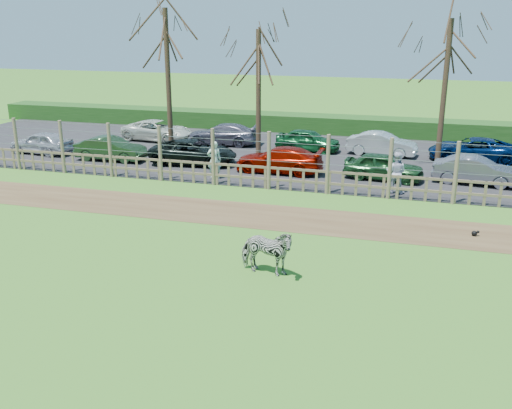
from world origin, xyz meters
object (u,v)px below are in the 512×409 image
(visitor_a, at_px, (214,160))
(car_5, at_px, (476,170))
(crow, at_px, (475,233))
(car_2, at_px, (193,152))
(car_11, at_px, (382,144))
(zebra, at_px, (266,252))
(car_8, at_px, (157,131))
(car_1, at_px, (111,149))
(tree_right, at_px, (448,58))
(visitor_b, at_px, (396,173))
(car_0, at_px, (42,142))
(tree_left, at_px, (167,47))
(car_12, at_px, (473,150))
(car_3, at_px, (279,160))
(tree_mid, at_px, (259,63))
(car_10, at_px, (308,140))
(car_4, at_px, (384,166))
(car_9, at_px, (223,134))

(visitor_a, relative_size, car_5, 0.47)
(crow, height_order, car_2, car_2)
(visitor_a, distance_m, car_11, 9.82)
(zebra, xyz_separation_m, car_8, (-11.11, 16.49, -0.05))
(car_1, bearing_deg, crow, -111.49)
(tree_right, height_order, visitor_b, tree_right)
(car_0, height_order, car_5, same)
(visitor_a, relative_size, crow, 6.83)
(car_8, relative_size, car_11, 1.19)
(tree_right, xyz_separation_m, car_11, (-2.81, 1.81, -4.60))
(tree_right, distance_m, zebra, 15.85)
(tree_left, bearing_deg, visitor_b, -17.46)
(tree_left, distance_m, car_11, 12.24)
(car_12, bearing_deg, car_2, -70.38)
(visitor_a, height_order, crow, visitor_a)
(car_0, relative_size, car_1, 0.97)
(car_2, bearing_deg, zebra, -154.60)
(car_8, bearing_deg, car_5, -98.14)
(visitor_b, bearing_deg, car_8, -17.08)
(car_5, distance_m, car_11, 6.37)
(car_0, bearing_deg, crow, 78.24)
(car_5, bearing_deg, visitor_a, 108.64)
(car_1, bearing_deg, car_5, -90.01)
(car_0, relative_size, car_12, 0.82)
(car_3, xyz_separation_m, car_5, (8.77, 0.38, 0.00))
(tree_mid, xyz_separation_m, tree_right, (9.00, 0.50, 0.37))
(visitor_a, xyz_separation_m, car_2, (-1.96, 2.33, -0.26))
(car_8, bearing_deg, zebra, -138.45)
(car_5, xyz_separation_m, car_10, (-8.35, 4.57, 0.00))
(zebra, bearing_deg, tree_mid, 23.09)
(car_0, bearing_deg, car_1, 90.50)
(car_3, bearing_deg, visitor_b, 71.97)
(car_10, bearing_deg, crow, -139.76)
(car_4, distance_m, car_10, 6.62)
(car_2, bearing_deg, car_1, 90.18)
(car_12, bearing_deg, car_11, -90.68)
(tree_mid, bearing_deg, zebra, -73.48)
(car_0, bearing_deg, car_8, 143.20)
(car_1, height_order, car_8, same)
(car_9, bearing_deg, visitor_a, 13.35)
(tree_right, height_order, car_12, tree_right)
(tree_mid, xyz_separation_m, zebra, (4.11, -13.87, -4.17))
(car_0, height_order, car_8, same)
(tree_left, relative_size, visitor_b, 4.57)
(car_4, distance_m, car_11, 5.02)
(car_2, distance_m, car_3, 4.53)
(tree_mid, height_order, car_5, tree_mid)
(car_0, distance_m, car_4, 18.10)
(visitor_a, xyz_separation_m, visitor_b, (8.00, -0.07, 0.00))
(zebra, relative_size, car_3, 0.40)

